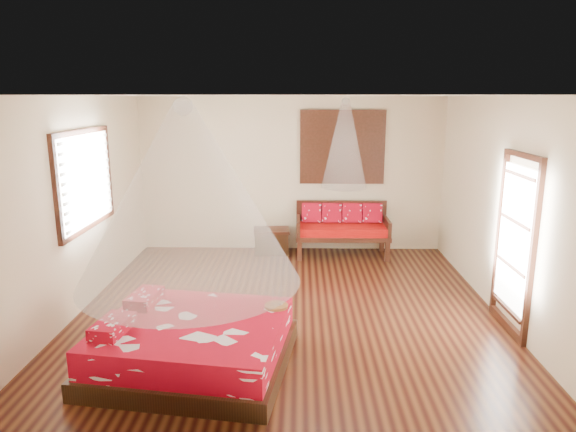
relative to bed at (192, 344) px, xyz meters
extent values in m
cube|color=black|center=(0.97, 1.60, -0.26)|extent=(5.50, 5.50, 0.02)
cube|color=white|center=(0.97, 1.60, 2.56)|extent=(5.50, 5.50, 0.02)
cube|color=beige|center=(-1.79, 1.60, 1.15)|extent=(0.02, 5.50, 2.80)
cube|color=beige|center=(3.73, 1.60, 1.15)|extent=(0.02, 5.50, 2.80)
cube|color=beige|center=(0.97, 4.36, 1.15)|extent=(5.50, 0.02, 2.80)
cube|color=beige|center=(0.97, -1.16, 1.15)|extent=(5.50, 0.02, 2.80)
cube|color=black|center=(0.02, 0.00, -0.15)|extent=(2.17, 2.02, 0.20)
cube|color=#9E0519|center=(0.02, 0.00, 0.10)|extent=(2.06, 1.90, 0.30)
cube|color=#9E0519|center=(-0.73, -0.27, 0.31)|extent=(0.35, 0.54, 0.13)
cube|color=#9E0519|center=(-0.62, 0.46, 0.31)|extent=(0.35, 0.54, 0.13)
cube|color=black|center=(1.13, 3.59, -0.04)|extent=(0.08, 0.08, 0.42)
cube|color=black|center=(2.65, 3.59, -0.04)|extent=(0.08, 0.08, 0.42)
cube|color=black|center=(1.13, 4.20, -0.04)|extent=(0.08, 0.08, 0.42)
cube|color=black|center=(2.65, 4.20, -0.04)|extent=(0.08, 0.08, 0.42)
cube|color=black|center=(1.89, 3.90, 0.13)|extent=(1.64, 0.73, 0.08)
cube|color=#970506|center=(1.89, 3.90, 0.24)|extent=(1.58, 0.67, 0.14)
cube|color=black|center=(1.89, 4.22, 0.42)|extent=(1.64, 0.06, 0.55)
cube|color=black|center=(1.11, 3.90, 0.29)|extent=(0.06, 0.73, 0.30)
cube|color=black|center=(2.67, 3.90, 0.29)|extent=(0.06, 0.73, 0.30)
cube|color=#9E0519|center=(1.34, 4.10, 0.48)|extent=(0.35, 0.19, 0.36)
cube|color=#9E0519|center=(1.70, 4.10, 0.48)|extent=(0.35, 0.19, 0.36)
cube|color=#9E0519|center=(2.07, 4.10, 0.48)|extent=(0.35, 0.19, 0.36)
cube|color=#9E0519|center=(2.43, 4.10, 0.48)|extent=(0.35, 0.19, 0.36)
cube|color=black|center=(0.62, 4.05, -0.05)|extent=(0.63, 0.47, 0.40)
cube|color=black|center=(0.62, 4.05, 0.17)|extent=(0.67, 0.51, 0.05)
cube|color=black|center=(1.89, 4.32, 1.65)|extent=(1.52, 0.06, 1.32)
cube|color=black|center=(1.89, 4.31, 1.65)|extent=(1.35, 0.04, 1.10)
cube|color=black|center=(-1.75, 1.80, 1.45)|extent=(0.08, 1.74, 1.34)
cube|color=silver|center=(-1.71, 1.80, 1.45)|extent=(0.04, 1.54, 1.10)
cube|color=black|center=(3.69, 1.00, 0.80)|extent=(0.08, 1.02, 2.16)
cube|color=white|center=(3.67, 1.00, 0.90)|extent=(0.03, 0.82, 1.70)
cylinder|color=brown|center=(0.87, 0.39, 0.26)|extent=(0.26, 0.26, 0.03)
cone|color=white|center=(0.02, 0.00, 1.60)|extent=(2.23, 2.23, 1.80)
cone|color=white|center=(1.89, 3.85, 1.75)|extent=(0.78, 0.78, 1.50)
camera|label=1|loc=(1.12, -4.93, 2.54)|focal=32.00mm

